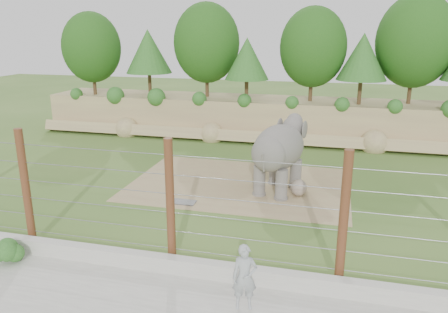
% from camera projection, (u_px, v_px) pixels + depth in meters
% --- Properties ---
extents(ground, '(90.00, 90.00, 0.00)m').
position_uv_depth(ground, '(212.00, 208.00, 17.75)').
color(ground, '#3E6525').
rests_on(ground, ground).
extents(back_embankment, '(30.00, 5.52, 8.77)m').
position_uv_depth(back_embankment, '(273.00, 77.00, 28.27)').
color(back_embankment, '#9B815F').
rests_on(back_embankment, ground).
extents(dirt_patch, '(10.00, 7.00, 0.02)m').
position_uv_depth(dirt_patch, '(240.00, 184.00, 20.41)').
color(dirt_patch, '#A2835E').
rests_on(dirt_patch, ground).
extents(drain_grate, '(1.00, 0.60, 0.03)m').
position_uv_depth(drain_grate, '(184.00, 202.00, 18.23)').
color(drain_grate, '#262628').
rests_on(drain_grate, dirt_patch).
extents(elephant, '(2.66, 4.21, 3.16)m').
position_uv_depth(elephant, '(279.00, 157.00, 19.09)').
color(elephant, '#64605B').
rests_on(elephant, ground).
extents(stone_ball, '(0.73, 0.73, 0.73)m').
position_uv_depth(stone_ball, '(298.00, 188.00, 18.88)').
color(stone_ball, '#7B6C5C').
rests_on(stone_ball, dirt_patch).
extents(retaining_wall, '(26.00, 0.35, 0.50)m').
position_uv_depth(retaining_wall, '(166.00, 264.00, 13.03)').
color(retaining_wall, '#ACAAA0').
rests_on(retaining_wall, ground).
extents(walkway, '(26.00, 4.00, 0.01)m').
position_uv_depth(walkway, '(138.00, 311.00, 11.24)').
color(walkway, '#ACAAA0').
rests_on(walkway, ground).
extents(barrier_fence, '(20.26, 0.26, 4.00)m').
position_uv_depth(barrier_fence, '(170.00, 203.00, 13.00)').
color(barrier_fence, brown).
rests_on(barrier_fence, ground).
extents(walkway_shrub, '(0.74, 0.74, 0.74)m').
position_uv_depth(walkway_shrub, '(8.00, 253.00, 13.40)').
color(walkway_shrub, '#265A22').
rests_on(walkway_shrub, walkway).
extents(zookeeper, '(0.73, 0.57, 1.77)m').
position_uv_depth(zookeeper, '(245.00, 277.00, 11.14)').
color(zookeeper, silver).
rests_on(zookeeper, walkway).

